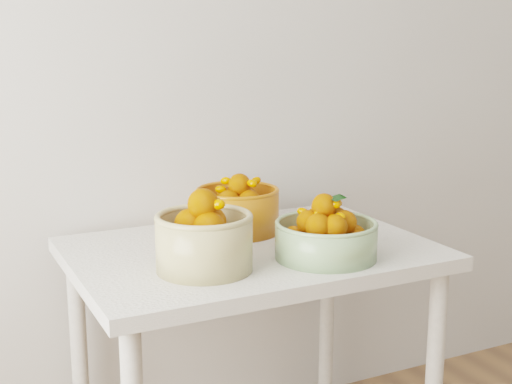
% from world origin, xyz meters
% --- Properties ---
extents(table, '(1.00, 0.70, 0.75)m').
position_xyz_m(table, '(-0.16, 1.60, 0.65)').
color(table, silver).
rests_on(table, ground).
extents(bowl_cream, '(0.30, 0.30, 0.21)m').
position_xyz_m(bowl_cream, '(-0.35, 1.47, 0.83)').
color(bowl_cream, tan).
rests_on(bowl_cream, table).
extents(bowl_green, '(0.30, 0.30, 0.18)m').
position_xyz_m(bowl_green, '(-0.02, 1.42, 0.81)').
color(bowl_green, '#91B17F').
rests_on(bowl_green, table).
extents(bowl_orange, '(0.33, 0.33, 0.18)m').
position_xyz_m(bowl_orange, '(-0.13, 1.76, 0.82)').
color(bowl_orange, '#CD6115').
rests_on(bowl_orange, table).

